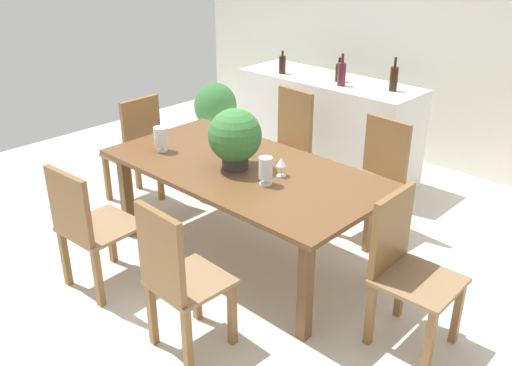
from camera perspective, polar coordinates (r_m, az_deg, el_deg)
ground_plane at (r=4.48m, az=0.09°, el=-6.72°), size 7.04×7.04×0.00m
back_wall at (r=6.07m, az=17.78°, el=13.81°), size 6.40×0.10×2.60m
dining_table at (r=4.07m, az=-1.24°, el=0.65°), size 2.09×1.07×0.75m
chair_far_left at (r=5.11m, az=3.18°, el=4.29°), size 0.47×0.46×1.01m
chair_far_right at (r=4.61m, az=12.09°, el=1.06°), size 0.48×0.51×0.95m
chair_near_left at (r=3.93m, az=-16.74°, el=-3.98°), size 0.49×0.49×0.93m
chair_near_right at (r=3.24m, az=-8.10°, el=-9.31°), size 0.42×0.43×0.98m
chair_foot_end at (r=3.45m, az=14.85°, el=-7.88°), size 0.46×0.45×0.96m
chair_head_end at (r=5.08m, az=-12.00°, el=3.59°), size 0.43×0.41×1.01m
flower_centerpiece at (r=3.94m, az=-2.17°, el=4.69°), size 0.38×0.38×0.44m
crystal_vase_left at (r=4.34m, az=-9.61°, el=4.68°), size 0.11×0.11×0.19m
crystal_vase_center_near at (r=3.72m, az=0.98°, el=1.45°), size 0.09×0.09×0.19m
wine_glass at (r=3.85m, az=2.59°, el=2.07°), size 0.07×0.07×0.14m
kitchen_counter at (r=5.73m, az=7.18°, el=5.75°), size 1.86×0.63×0.97m
wine_bottle_amber at (r=5.74m, az=2.69°, el=11.94°), size 0.07×0.07×0.23m
wine_bottle_clear at (r=5.25m, az=13.82°, el=10.29°), size 0.07×0.07×0.30m
wine_bottle_green at (r=5.33m, az=8.70°, el=10.93°), size 0.08×0.08×0.30m
wine_bottle_tall at (r=5.49m, az=8.44°, el=11.08°), size 0.07×0.07×0.23m
potted_plant_floor at (r=6.73m, az=-4.13°, el=7.69°), size 0.51×0.51×0.66m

